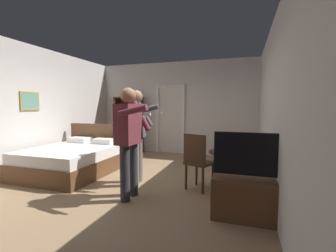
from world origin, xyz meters
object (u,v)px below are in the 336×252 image
Objects in this scene: suitcase_small at (125,152)px; wooden_chair at (197,159)px; person_blue_shirt at (129,134)px; laptop at (226,149)px; side_table at (227,165)px; person_striped_shirt at (137,130)px; bed at (75,159)px; tv_flatscreen at (251,194)px; bottle_on_table at (236,146)px; bookshelf at (129,122)px; suitcase_dark at (127,152)px.

wooden_chair is at bearing -50.59° from suitcase_small.
laptop is at bearing 26.92° from person_blue_shirt.
wooden_chair is 1.27m from person_blue_shirt.
side_table is 0.40× the size of person_striped_shirt.
person_blue_shirt is 2.84m from suitcase_small.
person_striped_shirt is at bearing -8.73° from bed.
person_striped_shirt reaches higher than tv_flatscreen.
person_blue_shirt is at bearing -156.68° from bottle_on_table.
bottle_on_table reaches higher than side_table.
bed is at bearing 176.20° from laptop.
bookshelf is at bearing 134.42° from wooden_chair.
side_table is 2.60× the size of bottle_on_table.
tv_flatscreen is at bearing -4.81° from person_blue_shirt.
bottle_on_table is 1.75m from person_blue_shirt.
bed is 2.19m from person_blue_shirt.
bed is 2.68m from bookshelf.
suitcase_small is at bearing 71.05° from bed.
wooden_chair is 0.56× the size of person_striped_shirt.
bed is 3.31m from side_table.
bookshelf is at bearing 120.07° from person_striped_shirt.
bottle_on_table is 1.80m from person_striped_shirt.
bottle_on_table is at bearing -0.03° from person_striped_shirt.
bottle_on_table is 3.44m from suitcase_small.
suitcase_dark is at bearing 150.16° from side_table.
person_blue_shirt is at bearing -62.95° from suitcase_dark.
suitcase_small is (0.49, 1.41, -0.09)m from bed.
person_blue_shirt reaches higher than laptop.
laptop is 0.18m from bottle_on_table.
bookshelf is (-0.00, 2.60, 0.66)m from bed.
person_striped_shirt is (1.65, -2.85, 0.06)m from bookshelf.
bottle_on_table is 0.15× the size of person_striped_shirt.
tv_flatscreen reaches higher than bed.
laptop is at bearing -32.71° from suitcase_dark.
person_striped_shirt is at bearing 157.27° from tv_flatscreen.
laptop reaches higher than suitcase_small.
tv_flatscreen is 0.64× the size of person_striped_shirt.
bookshelf is 1.01× the size of person_striped_shirt.
side_table is 0.29m from laptop.
laptop is 1.62m from person_blue_shirt.
bottle_on_table is (0.17, -0.04, 0.06)m from laptop.
bookshelf is 3.30m from person_striped_shirt.
person_blue_shirt reaches higher than bottle_on_table.
bottle_on_table is at bearing 104.36° from tv_flatscreen.
bottle_on_table is at bearing 23.32° from person_blue_shirt.
person_blue_shirt is at bearing -153.08° from laptop.
wooden_chair reaches higher than bottle_on_table.
side_table reaches higher than suitcase_dark.
bed reaches higher than wooden_chair.
suitcase_dark is at bearing 141.21° from tv_flatscreen.
bookshelf is 4.32m from laptop.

